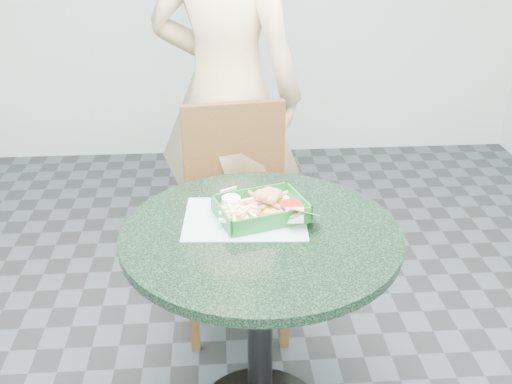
{
  "coord_description": "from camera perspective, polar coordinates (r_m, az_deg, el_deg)",
  "views": [
    {
      "loc": [
        -0.12,
        -1.56,
        1.67
      ],
      "look_at": [
        -0.01,
        0.1,
        0.85
      ],
      "focal_mm": 42.0,
      "sensor_mm": 36.0,
      "label": 1
    }
  ],
  "objects": [
    {
      "name": "diner_person",
      "position": [
        2.54,
        -2.98,
        13.64
      ],
      "size": [
        0.95,
        0.79,
        2.23
      ],
      "primitive_type": "imported",
      "rotation": [
        0.0,
        0.0,
        2.77
      ],
      "color": "tan",
      "rests_on": "floor"
    },
    {
      "name": "placemat",
      "position": [
        1.88,
        -1.05,
        -3.06
      ],
      "size": [
        0.39,
        0.31,
        0.0
      ],
      "primitive_type": "cube",
      "rotation": [
        0.0,
        0.0,
        -0.06
      ],
      "color": "#83BAB4",
      "rests_on": "cafe_table"
    },
    {
      "name": "sauce_ramekin",
      "position": [
        1.9,
        -2.13,
        -1.05
      ],
      "size": [
        0.06,
        0.06,
        0.03
      ],
      "rotation": [
        0.0,
        0.0,
        0.44
      ],
      "color": "white",
      "rests_on": "food_basket"
    },
    {
      "name": "cafe_table",
      "position": [
        1.91,
        0.43,
        -8.6
      ],
      "size": [
        0.85,
        0.85,
        0.75
      ],
      "color": "black",
      "rests_on": "floor"
    },
    {
      "name": "crab_sandwich",
      "position": [
        1.88,
        1.3,
        -1.34
      ],
      "size": [
        0.13,
        0.13,
        0.08
      ],
      "rotation": [
        0.0,
        0.0,
        0.3
      ],
      "color": "gold",
      "rests_on": "food_basket"
    },
    {
      "name": "fries_pile",
      "position": [
        1.86,
        -1.76,
        -2.1
      ],
      "size": [
        0.15,
        0.15,
        0.05
      ],
      "primitive_type": null,
      "rotation": [
        0.0,
        0.0,
        -0.28
      ],
      "color": "#F5D893",
      "rests_on": "food_basket"
    },
    {
      "name": "dining_chair",
      "position": [
        2.48,
        -1.94,
        -1.02
      ],
      "size": [
        0.43,
        0.43,
        0.93
      ],
      "rotation": [
        0.0,
        0.0,
        0.12
      ],
      "color": "#553215",
      "rests_on": "floor"
    },
    {
      "name": "food_basket",
      "position": [
        1.88,
        0.46,
        -2.46
      ],
      "size": [
        0.27,
        0.19,
        0.05
      ],
      "rotation": [
        0.0,
        0.0,
        0.3
      ],
      "color": "#166020",
      "rests_on": "placemat"
    },
    {
      "name": "garnish_cup",
      "position": [
        1.81,
        3.28,
        -2.84
      ],
      "size": [
        0.11,
        0.11,
        0.05
      ],
      "rotation": [
        0.0,
        0.0,
        0.31
      ],
      "color": "white",
      "rests_on": "food_basket"
    }
  ]
}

